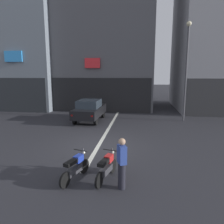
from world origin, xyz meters
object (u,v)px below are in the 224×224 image
object	(u,v)px
car_black_crossing_near	(90,110)
motorcycle_blue_row_leftmost	(75,167)
street_lamp	(187,63)
person_by_motorcycles	(122,163)
motorcycle_red_row_left_mid	(107,167)

from	to	relation	value
car_black_crossing_near	motorcycle_blue_row_leftmost	xyz separation A→B (m)	(1.69, -9.06, -0.43)
street_lamp	person_by_motorcycles	distance (m)	11.64
motorcycle_red_row_left_mid	person_by_motorcycles	xyz separation A→B (m)	(0.57, -0.52, 0.40)
car_black_crossing_near	motorcycle_blue_row_leftmost	size ratio (longest dim) A/B	2.57
street_lamp	person_by_motorcycles	world-z (taller)	street_lamp
motorcycle_blue_row_leftmost	person_by_motorcycles	xyz separation A→B (m)	(1.63, -0.36, 0.40)
street_lamp	motorcycle_red_row_left_mid	size ratio (longest dim) A/B	4.46
car_black_crossing_near	street_lamp	world-z (taller)	street_lamp
motorcycle_red_row_left_mid	car_black_crossing_near	bearing A→B (deg)	107.16
street_lamp	person_by_motorcycles	bearing A→B (deg)	-110.25
street_lamp	motorcycle_red_row_left_mid	bearing A→B (deg)	-114.02
street_lamp	motorcycle_red_row_left_mid	distance (m)	11.51
motorcycle_blue_row_leftmost	motorcycle_red_row_left_mid	bearing A→B (deg)	8.28
motorcycle_red_row_left_mid	person_by_motorcycles	bearing A→B (deg)	-42.37
street_lamp	motorcycle_red_row_left_mid	xyz separation A→B (m)	(-4.40, -9.88, -3.94)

